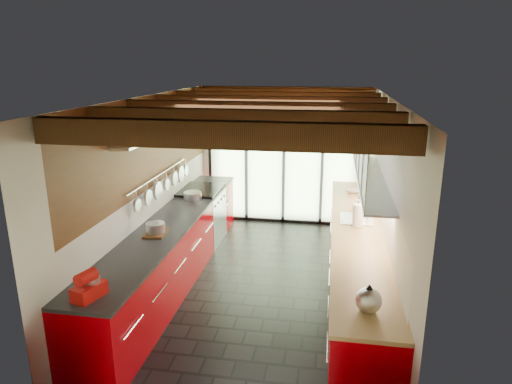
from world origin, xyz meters
TOP-DOWN VIEW (x-y plane):
  - ground at (0.00, 0.00)m, footprint 5.50×5.50m
  - room_shell at (0.00, 0.00)m, footprint 5.50×5.50m
  - ceiling_beams at (-0.00, 0.38)m, footprint 3.14×5.06m
  - glass_door at (0.00, 2.69)m, footprint 2.95×0.10m
  - left_counter at (-1.28, 0.00)m, footprint 0.68×5.00m
  - range_stove at (-1.28, 1.45)m, footprint 0.66×0.90m
  - right_counter at (1.27, 0.00)m, footprint 0.68×5.00m
  - sink_assembly at (1.29, 0.40)m, footprint 0.45×0.52m
  - upper_cabinets_right at (1.43, 0.30)m, footprint 0.34×3.00m
  - left_wall_fixtures at (-1.47, 0.29)m, footprint 0.28×2.60m
  - stand_mixer at (-1.27, -2.24)m, footprint 0.26×0.35m
  - pot_large at (-1.27, -0.61)m, footprint 0.24×0.24m
  - pot_small at (-1.27, 0.97)m, footprint 0.38×0.38m
  - cutting_board at (-1.27, -0.61)m, footprint 0.28×0.37m
  - kettle at (1.27, -2.06)m, footprint 0.31×0.32m
  - paper_towel at (1.27, 0.10)m, footprint 0.18×0.18m
  - soap_bottle at (1.27, 0.75)m, footprint 0.09×0.09m
  - bowl at (1.27, 1.76)m, footprint 0.28×0.28m

SIDE VIEW (x-z plane):
  - ground at x=0.00m, z-range 0.00..0.00m
  - right_counter at x=1.27m, z-range 0.00..0.92m
  - left_counter at x=-1.28m, z-range 0.00..0.92m
  - range_stove at x=-1.28m, z-range -0.01..0.96m
  - cutting_board at x=-1.27m, z-range 0.92..0.95m
  - bowl at x=1.27m, z-range 0.92..0.98m
  - sink_assembly at x=1.29m, z-range 0.75..1.17m
  - pot_small at x=-1.27m, z-range 0.92..1.03m
  - pot_large at x=-1.27m, z-range 0.92..1.07m
  - soap_bottle at x=1.27m, z-range 0.92..1.11m
  - stand_mixer at x=-1.27m, z-range 0.89..1.17m
  - kettle at x=1.27m, z-range 0.90..1.18m
  - paper_towel at x=1.27m, z-range 0.89..1.26m
  - room_shell at x=0.00m, z-range -1.10..4.40m
  - glass_door at x=0.00m, z-range 0.21..3.11m
  - left_wall_fixtures at x=-1.47m, z-range 1.31..2.26m
  - upper_cabinets_right at x=1.43m, z-range 0.35..3.35m
  - ceiling_beams at x=0.00m, z-range 0.01..4.91m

